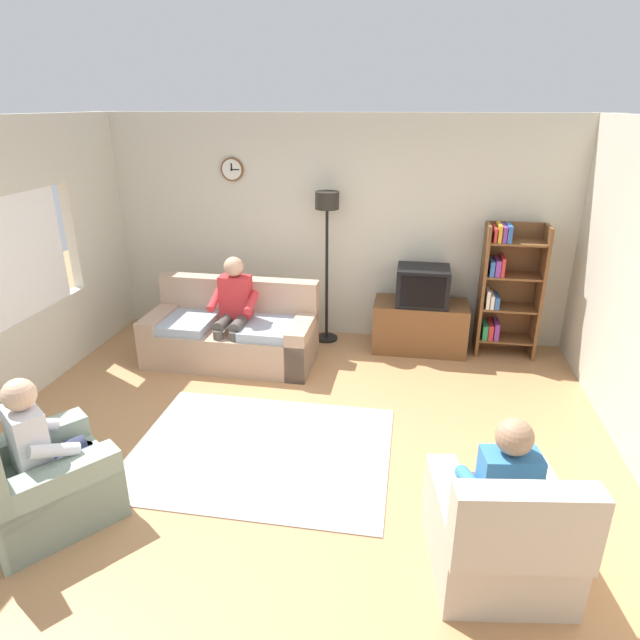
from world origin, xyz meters
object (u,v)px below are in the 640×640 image
at_px(tv, 423,286).
at_px(person_in_right_armchair, 502,485).
at_px(couch, 232,334).
at_px(armchair_near_bookshelf, 500,536).
at_px(tv_stand, 420,326).
at_px(armchair_near_window, 39,484).
at_px(bookshelf, 506,288).
at_px(floor_lamp, 327,226).
at_px(person_in_left_armchair, 44,442).
at_px(person_on_couch, 233,307).

xyz_separation_m(tv, person_in_right_armchair, (0.48, -3.27, -0.21)).
distance_m(couch, tv, 2.28).
height_order(armchair_near_bookshelf, person_in_right_armchair, person_in_right_armchair).
relative_size(tv_stand, armchair_near_bookshelf, 1.12).
bearing_deg(tv, person_in_right_armchair, -81.67).
distance_m(couch, armchair_near_window, 2.81).
height_order(couch, bookshelf, bookshelf).
distance_m(tv, armchair_near_window, 4.34).
xyz_separation_m(tv, bookshelf, (0.95, 0.10, -0.01)).
height_order(tv, bookshelf, bookshelf).
height_order(floor_lamp, armchair_near_bookshelf, floor_lamp).
xyz_separation_m(tv_stand, person_in_left_armchair, (-2.59, -3.35, 0.31)).
relative_size(armchair_near_window, person_on_couch, 0.96).
distance_m(armchair_near_bookshelf, person_on_couch, 3.68).
bearing_deg(person_in_right_armchair, tv_stand, 98.27).
xyz_separation_m(floor_lamp, person_in_right_armchair, (1.63, -3.39, -0.85)).
bearing_deg(bookshelf, armchair_near_window, -135.80).
height_order(couch, armchair_near_window, same).
bearing_deg(armchair_near_window, person_in_left_armchair, 52.25).
bearing_deg(person_on_couch, armchair_near_bookshelf, -45.64).
relative_size(tv, person_in_left_armchair, 0.54).
distance_m(couch, person_on_couch, 0.41).
distance_m(tv_stand, bookshelf, 1.07).
bearing_deg(person_on_couch, armchair_near_window, -102.46).
relative_size(bookshelf, floor_lamp, 0.84).
relative_size(tv, bookshelf, 0.39).
bearing_deg(tv_stand, bookshelf, 4.49).
distance_m(floor_lamp, armchair_near_bookshelf, 4.02).
xyz_separation_m(tv, armchair_near_bookshelf, (0.49, -3.36, -0.53)).
relative_size(couch, person_in_left_armchair, 1.71).
height_order(floor_lamp, person_on_couch, floor_lamp).
distance_m(person_on_couch, person_in_right_armchair, 3.58).
distance_m(armchair_near_bookshelf, person_in_left_armchair, 3.10).
bearing_deg(floor_lamp, armchair_near_window, -113.04).
distance_m(armchair_near_window, person_in_left_armchair, 0.33).
bearing_deg(armchair_near_bookshelf, person_on_couch, 134.36).
xyz_separation_m(couch, floor_lamp, (0.98, 0.76, 1.14)).
bearing_deg(armchair_near_bookshelf, bookshelf, 82.51).
relative_size(bookshelf, person_in_left_armchair, 1.39).
relative_size(floor_lamp, armchair_near_bookshelf, 1.88).
relative_size(tv_stand, armchair_near_window, 0.93).
bearing_deg(armchair_near_window, tv, 52.06).
height_order(tv_stand, floor_lamp, floor_lamp).
xyz_separation_m(tv_stand, person_in_right_armchair, (0.48, -3.29, 0.31)).
bearing_deg(armchair_near_bookshelf, person_in_right_armchair, 98.28).
xyz_separation_m(armchair_near_window, person_in_left_armchair, (0.05, 0.07, 0.32)).
bearing_deg(tv, bookshelf, 5.95).
bearing_deg(tv, person_in_left_armchair, -127.94).
distance_m(tv_stand, armchair_near_bookshelf, 3.42).
bearing_deg(couch, floor_lamp, 37.71).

